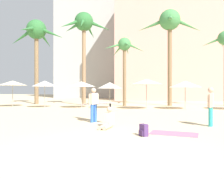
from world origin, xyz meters
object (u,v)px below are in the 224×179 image
(cafe_umbrella_1, at_px, (110,85))
(person_far_right, at_px, (211,105))
(cafe_umbrella_6, at_px, (185,84))
(backpack, at_px, (144,130))
(palm_tree_far_right, at_px, (170,26))
(cafe_umbrella_3, at_px, (13,83))
(palm_tree_left, at_px, (84,28))
(person_near_left, at_px, (108,121))
(cafe_umbrella_4, at_px, (82,84))
(cafe_umbrella_2, at_px, (45,84))
(cafe_umbrella_0, at_px, (146,82))
(person_mid_center, at_px, (94,104))
(palm_tree_right, at_px, (36,35))
(beach_towel, at_px, (174,134))
(palm_tree_far_left, at_px, (124,51))

(cafe_umbrella_1, bearing_deg, person_far_right, -55.48)
(cafe_umbrella_6, height_order, backpack, cafe_umbrella_6)
(palm_tree_far_right, xyz_separation_m, backpack, (-2.42, -14.88, -7.65))
(cafe_umbrella_3, bearing_deg, palm_tree_left, 25.31)
(palm_tree_left, distance_m, person_far_right, 16.39)
(backpack, bearing_deg, person_near_left, -82.65)
(cafe_umbrella_3, bearing_deg, palm_tree_far_right, 13.12)
(cafe_umbrella_4, height_order, backpack, cafe_umbrella_4)
(cafe_umbrella_2, bearing_deg, cafe_umbrella_0, -1.36)
(palm_tree_far_right, bearing_deg, person_mid_center, -112.58)
(palm_tree_far_right, bearing_deg, cafe_umbrella_6, -77.96)
(cafe_umbrella_2, bearing_deg, person_near_left, -52.40)
(cafe_umbrella_2, xyz_separation_m, person_mid_center, (6.24, -7.74, -1.20))
(person_mid_center, relative_size, person_near_left, 2.44)
(cafe_umbrella_2, bearing_deg, cafe_umbrella_3, 169.65)
(cafe_umbrella_6, xyz_separation_m, person_near_left, (-4.76, -9.50, -1.74))
(cafe_umbrella_0, height_order, cafe_umbrella_6, cafe_umbrella_0)
(cafe_umbrella_1, height_order, backpack, cafe_umbrella_1)
(palm_tree_right, height_order, person_near_left, palm_tree_right)
(cafe_umbrella_0, bearing_deg, backpack, -90.75)
(cafe_umbrella_2, xyz_separation_m, beach_towel, (9.80, -10.26, -2.11))
(palm_tree_far_left, relative_size, person_near_left, 6.42)
(palm_tree_left, bearing_deg, cafe_umbrella_0, -30.42)
(beach_towel, bearing_deg, person_far_right, 47.06)
(person_mid_center, bearing_deg, person_near_left, 161.00)
(cafe_umbrella_2, relative_size, cafe_umbrella_6, 0.92)
(cafe_umbrella_1, bearing_deg, person_mid_center, -86.52)
(cafe_umbrella_0, bearing_deg, beach_towel, -84.58)
(beach_towel, distance_m, backpack, 1.26)
(palm_tree_far_right, distance_m, cafe_umbrella_1, 8.84)
(person_far_right, bearing_deg, palm_tree_far_left, 134.15)
(person_far_right, bearing_deg, cafe_umbrella_1, 145.55)
(cafe_umbrella_0, relative_size, cafe_umbrella_2, 1.11)
(cafe_umbrella_4, bearing_deg, cafe_umbrella_3, 175.88)
(palm_tree_left, xyz_separation_m, person_near_left, (4.62, -12.81, -7.56))
(palm_tree_right, xyz_separation_m, cafe_umbrella_4, (6.31, -4.28, -5.50))
(beach_towel, relative_size, person_mid_center, 0.68)
(cafe_umbrella_6, distance_m, backpack, 11.63)
(cafe_umbrella_0, bearing_deg, cafe_umbrella_6, 6.89)
(cafe_umbrella_0, xyz_separation_m, beach_towel, (0.95, -10.05, -2.23))
(palm_tree_left, distance_m, cafe_umbrella_3, 8.74)
(beach_towel, bearing_deg, person_near_left, 160.43)
(cafe_umbrella_6, distance_m, person_near_left, 10.77)
(beach_towel, xyz_separation_m, person_far_right, (1.82, 1.96, 0.94))
(palm_tree_far_right, bearing_deg, palm_tree_far_left, -168.43)
(palm_tree_far_left, xyz_separation_m, cafe_umbrella_2, (-6.74, -3.13, -3.26))
(cafe_umbrella_0, height_order, person_mid_center, cafe_umbrella_0)
(cafe_umbrella_0, height_order, cafe_umbrella_1, cafe_umbrella_0)
(palm_tree_right, distance_m, cafe_umbrella_3, 6.59)
(cafe_umbrella_1, bearing_deg, palm_tree_right, 154.38)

